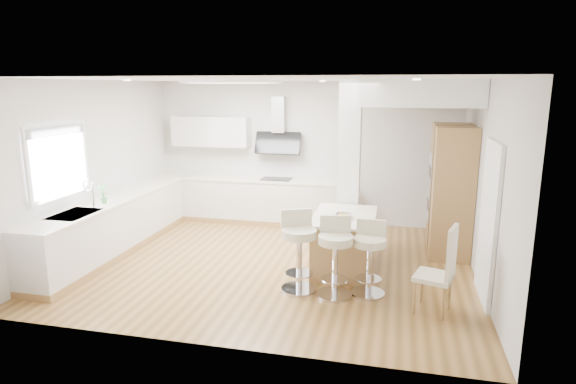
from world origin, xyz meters
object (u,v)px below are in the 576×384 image
(bar_stool_a, at_px, (299,247))
(dining_chair, at_px, (442,267))
(peninsula, at_px, (344,242))
(bar_stool_c, at_px, (369,254))
(bar_stool_b, at_px, (335,253))

(bar_stool_a, xyz_separation_m, dining_chair, (1.81, -0.30, -0.02))
(peninsula, xyz_separation_m, dining_chair, (1.31, -1.21, 0.17))
(peninsula, distance_m, dining_chair, 1.79)
(peninsula, relative_size, bar_stool_a, 1.27)
(peninsula, height_order, bar_stool_c, bar_stool_c)
(peninsula, bearing_deg, bar_stool_a, -119.51)
(peninsula, xyz_separation_m, bar_stool_a, (-0.50, -0.91, 0.19))
(bar_stool_b, distance_m, bar_stool_c, 0.46)
(bar_stool_b, distance_m, dining_chair, 1.33)
(peninsula, relative_size, bar_stool_c, 1.39)
(bar_stool_c, bearing_deg, bar_stool_b, -159.89)
(bar_stool_a, height_order, bar_stool_b, bar_stool_a)
(bar_stool_c, bearing_deg, dining_chair, -20.73)
(bar_stool_b, xyz_separation_m, bar_stool_c, (0.43, 0.14, -0.04))
(bar_stool_b, xyz_separation_m, dining_chair, (1.32, -0.22, -0.00))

